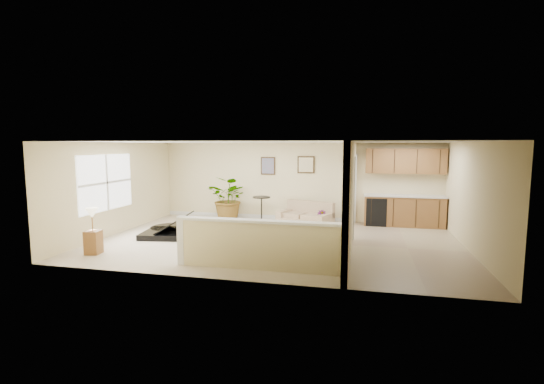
% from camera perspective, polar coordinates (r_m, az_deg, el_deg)
% --- Properties ---
extents(floor, '(9.00, 9.00, 0.00)m').
position_cam_1_polar(floor, '(10.05, 0.75, -7.16)').
color(floor, '#C4B598').
rests_on(floor, ground).
extents(back_wall, '(9.00, 0.04, 2.50)m').
position_cam_1_polar(back_wall, '(12.75, 3.60, 1.51)').
color(back_wall, beige).
rests_on(back_wall, floor).
extents(front_wall, '(9.00, 0.04, 2.50)m').
position_cam_1_polar(front_wall, '(6.94, -4.45, -2.96)').
color(front_wall, beige).
rests_on(front_wall, floor).
extents(left_wall, '(0.04, 6.00, 2.50)m').
position_cam_1_polar(left_wall, '(11.62, -21.48, 0.54)').
color(left_wall, beige).
rests_on(left_wall, floor).
extents(right_wall, '(0.04, 6.00, 2.50)m').
position_cam_1_polar(right_wall, '(9.91, 27.12, -0.75)').
color(right_wall, beige).
rests_on(right_wall, floor).
extents(ceiling, '(9.00, 6.00, 0.04)m').
position_cam_1_polar(ceiling, '(9.75, 0.78, 7.25)').
color(ceiling, silver).
rests_on(ceiling, back_wall).
extents(kitchen_vinyl, '(2.70, 6.00, 0.01)m').
position_cam_1_polar(kitchen_vinyl, '(9.90, 19.06, -7.73)').
color(kitchen_vinyl, gray).
rests_on(kitchen_vinyl, floor).
extents(interior_partition, '(0.18, 5.99, 2.50)m').
position_cam_1_polar(interior_partition, '(9.86, 11.36, -0.35)').
color(interior_partition, beige).
rests_on(interior_partition, floor).
extents(pony_half_wall, '(3.42, 0.22, 1.00)m').
position_cam_1_polar(pony_half_wall, '(7.73, -2.31, -7.48)').
color(pony_half_wall, beige).
rests_on(pony_half_wall, floor).
extents(left_window, '(0.05, 2.15, 1.45)m').
position_cam_1_polar(left_window, '(11.19, -22.90, 1.27)').
color(left_window, white).
rests_on(left_window, left_wall).
extents(wall_art_left, '(0.48, 0.04, 0.58)m').
position_cam_1_polar(wall_art_left, '(12.87, -0.59, 3.81)').
color(wall_art_left, '#3A2A15').
rests_on(wall_art_left, back_wall).
extents(wall_mirror, '(0.55, 0.04, 0.55)m').
position_cam_1_polar(wall_mirror, '(12.64, 4.95, 3.96)').
color(wall_mirror, '#3A2A15').
rests_on(wall_mirror, back_wall).
extents(kitchen_cabinets, '(2.36, 0.65, 2.33)m').
position_cam_1_polar(kitchen_cabinets, '(12.41, 18.07, -0.72)').
color(kitchen_cabinets, olive).
rests_on(kitchen_cabinets, floor).
extents(piano, '(1.80, 1.85, 1.34)m').
position_cam_1_polar(piano, '(10.96, -14.32, -3.20)').
color(piano, black).
rests_on(piano, floor).
extents(piano_bench, '(0.66, 0.85, 0.50)m').
position_cam_1_polar(piano_bench, '(10.36, -9.10, -5.39)').
color(piano_bench, black).
rests_on(piano_bench, floor).
extents(loveseat, '(1.89, 1.42, 0.91)m').
position_cam_1_polar(loveseat, '(12.14, 4.85, -3.08)').
color(loveseat, tan).
rests_on(loveseat, floor).
extents(accent_table, '(0.56, 0.56, 0.80)m').
position_cam_1_polar(accent_table, '(12.46, -1.53, -2.00)').
color(accent_table, black).
rests_on(accent_table, floor).
extents(palm_plant, '(1.55, 1.44, 1.43)m').
position_cam_1_polar(palm_plant, '(12.77, -6.17, -0.99)').
color(palm_plant, black).
rests_on(palm_plant, floor).
extents(small_plant, '(0.31, 0.31, 0.50)m').
position_cam_1_polar(small_plant, '(11.85, 7.15, -4.01)').
color(small_plant, black).
rests_on(small_plant, floor).
extents(lamp_stand, '(0.34, 0.34, 1.04)m').
position_cam_1_polar(lamp_stand, '(9.70, -24.50, -5.61)').
color(lamp_stand, olive).
rests_on(lamp_stand, floor).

